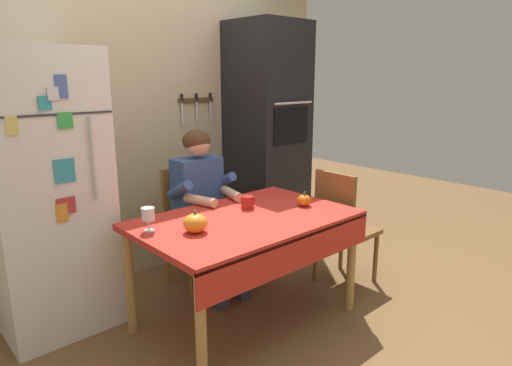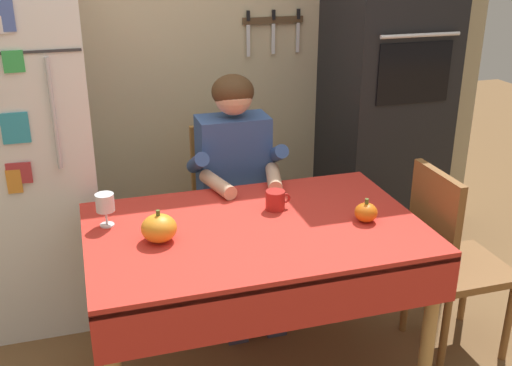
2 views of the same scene
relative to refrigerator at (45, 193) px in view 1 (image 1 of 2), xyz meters
The scene contains 12 objects.
ground_plane 1.62m from the refrigerator, 45.29° to the right, with size 10.00×10.00×0.00m, color brown.
back_wall_assembly 1.15m from the refrigerator, 21.32° to the left, with size 3.70×0.13×2.60m.
refrigerator is the anchor object (origin of this frame).
wall_oven 2.01m from the refrigerator, ahead, with size 0.60×0.64×2.10m.
dining_table 1.32m from the refrigerator, 42.91° to the right, with size 1.40×0.90×0.74m.
chair_behind_person 1.10m from the refrigerator, ahead, with size 0.40×0.40×0.93m.
seated_person 1.08m from the refrigerator, 15.19° to the right, with size 0.47×0.55×1.25m.
chair_right_side 2.12m from the refrigerator, 27.31° to the right, with size 0.40×0.40×0.93m.
coffee_mug 1.31m from the refrigerator, 33.67° to the right, with size 0.11×0.09×0.09m.
wine_glass 0.77m from the refrigerator, 62.29° to the right, with size 0.08×0.08×0.14m.
pumpkin_large 1.04m from the refrigerator, 58.07° to the right, with size 0.14×0.14×0.13m.
pumpkin_medium 1.71m from the refrigerator, 33.88° to the right, with size 0.10×0.10×0.10m.
Camera 1 is at (-1.78, -1.96, 1.63)m, focal length 31.01 mm.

